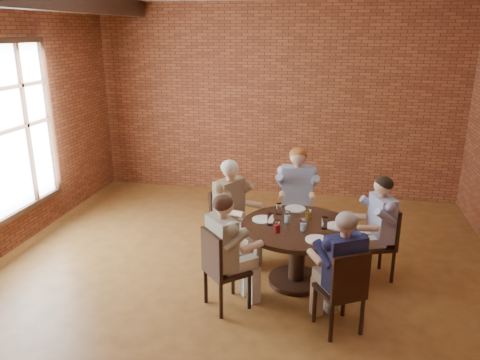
% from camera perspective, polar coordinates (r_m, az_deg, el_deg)
% --- Properties ---
extents(floor, '(7.00, 7.00, 0.00)m').
position_cam_1_polar(floor, '(5.73, -0.54, -12.75)').
color(floor, '#9E6630').
rests_on(floor, ground).
extents(wall_back, '(7.00, 0.00, 7.00)m').
position_cam_1_polar(wall_back, '(8.48, 4.31, 9.51)').
color(wall_back, brown).
rests_on(wall_back, ground).
extents(wall_front, '(7.00, 0.00, 7.00)m').
position_cam_1_polar(wall_front, '(2.07, -22.12, -19.65)').
color(wall_front, brown).
rests_on(wall_front, ground).
extents(window, '(0.10, 2.16, 2.36)m').
position_cam_1_polar(window, '(6.82, -27.08, 5.17)').
color(window, white).
rests_on(window, wall_left).
extents(dining_table, '(1.34, 1.34, 0.75)m').
position_cam_1_polar(dining_table, '(5.60, 7.03, -7.58)').
color(dining_table, black).
rests_on(dining_table, floor).
extents(chair_a, '(0.52, 0.52, 0.91)m').
position_cam_1_polar(chair_a, '(5.96, 16.85, -6.93)').
color(chair_a, black).
rests_on(chair_a, floor).
extents(diner_a, '(0.75, 0.68, 1.29)m').
position_cam_1_polar(diner_a, '(5.87, 16.27, -5.69)').
color(diner_a, '#3B4C9B').
rests_on(diner_a, floor).
extents(chair_b, '(0.49, 0.49, 0.97)m').
position_cam_1_polar(chair_b, '(6.73, 6.85, -3.17)').
color(chair_b, black).
rests_on(chair_b, floor).
extents(diner_b, '(0.62, 0.74, 1.39)m').
position_cam_1_polar(diner_b, '(6.58, 6.92, -2.06)').
color(diner_b, '#7F8AA1').
rests_on(diner_b, floor).
extents(chair_c, '(0.59, 0.59, 0.95)m').
position_cam_1_polar(chair_c, '(6.19, -1.51, -5.04)').
color(chair_c, black).
rests_on(chair_c, floor).
extents(diner_c, '(0.84, 0.79, 1.35)m').
position_cam_1_polar(diner_c, '(6.07, -0.89, -3.83)').
color(diner_c, brown).
rests_on(diner_c, floor).
extents(chair_d, '(0.58, 0.58, 0.92)m').
position_cam_1_polar(chair_d, '(5.09, -2.40, -10.50)').
color(chair_d, black).
rests_on(chair_d, floor).
extents(diner_d, '(0.81, 0.80, 1.30)m').
position_cam_1_polar(diner_d, '(5.06, -1.60, -8.79)').
color(diner_d, '#BFA596').
rests_on(diner_d, floor).
extents(chair_e, '(0.55, 0.55, 0.91)m').
position_cam_1_polar(chair_e, '(4.81, 12.54, -12.83)').
color(chair_e, black).
rests_on(chair_e, floor).
extents(diner_e, '(0.74, 0.78, 1.29)m').
position_cam_1_polar(diner_e, '(4.80, 12.16, -10.89)').
color(diner_e, '#1B204D').
rests_on(diner_e, floor).
extents(plate_a, '(0.26, 0.26, 0.01)m').
position_cam_1_polar(plate_a, '(5.54, 11.77, -5.52)').
color(plate_a, white).
rests_on(plate_a, dining_table).
extents(plate_b, '(0.26, 0.26, 0.01)m').
position_cam_1_polar(plate_b, '(5.98, 6.74, -3.48)').
color(plate_b, white).
rests_on(plate_b, dining_table).
extents(plate_c, '(0.26, 0.26, 0.01)m').
position_cam_1_polar(plate_c, '(5.61, 2.82, -4.82)').
color(plate_c, white).
rests_on(plate_c, dining_table).
extents(plate_d, '(0.26, 0.26, 0.01)m').
position_cam_1_polar(plate_d, '(5.15, 9.40, -7.20)').
color(plate_d, white).
rests_on(plate_d, dining_table).
extents(glass_a, '(0.07, 0.07, 0.14)m').
position_cam_1_polar(glass_a, '(5.43, 10.27, -5.17)').
color(glass_a, white).
rests_on(glass_a, dining_table).
extents(glass_b, '(0.07, 0.07, 0.14)m').
position_cam_1_polar(glass_b, '(5.67, 8.34, -4.09)').
color(glass_b, white).
rests_on(glass_b, dining_table).
extents(glass_c, '(0.07, 0.07, 0.14)m').
position_cam_1_polar(glass_c, '(5.78, 4.76, -3.53)').
color(glass_c, white).
rests_on(glass_c, dining_table).
extents(glass_d, '(0.07, 0.07, 0.14)m').
position_cam_1_polar(glass_d, '(5.54, 5.79, -4.49)').
color(glass_d, white).
rests_on(glass_d, dining_table).
extents(glass_e, '(0.07, 0.07, 0.14)m').
position_cam_1_polar(glass_e, '(5.46, 3.70, -4.81)').
color(glass_e, white).
rests_on(glass_e, dining_table).
extents(glass_f, '(0.07, 0.07, 0.14)m').
position_cam_1_polar(glass_f, '(5.27, 4.54, -5.68)').
color(glass_f, white).
rests_on(glass_f, dining_table).
extents(glass_g, '(0.07, 0.07, 0.14)m').
position_cam_1_polar(glass_g, '(5.35, 7.74, -5.44)').
color(glass_g, white).
rests_on(glass_g, dining_table).
extents(smartphone, '(0.07, 0.13, 0.01)m').
position_cam_1_polar(smartphone, '(5.16, 11.25, -7.30)').
color(smartphone, black).
rests_on(smartphone, dining_table).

